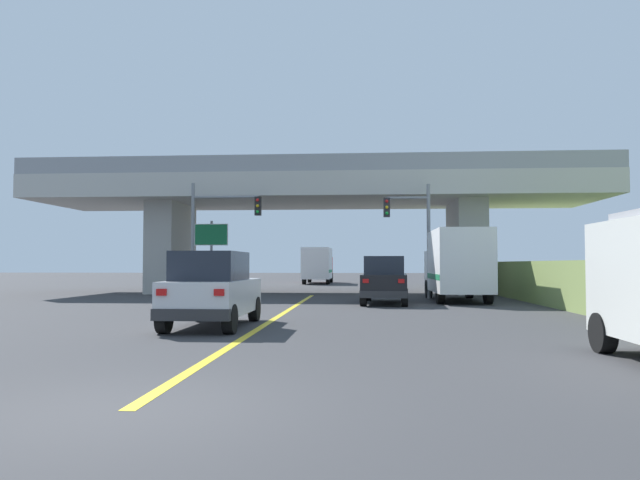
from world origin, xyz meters
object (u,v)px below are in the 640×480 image
Objects in this scene: traffic_signal_nearside at (414,227)px; semi_truck_distant at (318,265)px; suv_lead at (213,289)px; traffic_signal_farside at (216,224)px; suv_crossing at (385,280)px; highway_sign at (211,240)px; box_truck at (457,265)px.

traffic_signal_nearside reaches higher than semi_truck_distant.
traffic_signal_farside is at bearing 103.94° from suv_lead.
traffic_signal_nearside is at bearing 64.47° from suv_lead.
traffic_signal_nearside is 0.96× the size of traffic_signal_farside.
traffic_signal_farside is (-8.48, 4.27, 2.73)m from suv_crossing.
suv_lead is at bearing -90.25° from semi_truck_distant.
semi_truck_distant is (3.66, 21.62, -2.11)m from traffic_signal_farside.
highway_sign is (-4.32, 16.38, 2.01)m from suv_lead.
suv_lead is 11.03m from suv_crossing.
semi_truck_distant is at bearing 108.71° from box_truck.
traffic_signal_farside is 2.52m from highway_sign.
traffic_signal_nearside is 11.21m from highway_sign.
suv_crossing is 1.20× the size of highway_sign.
semi_truck_distant is (-4.83, 25.89, 0.61)m from suv_crossing.
suv_crossing is 3.84m from box_truck.
highway_sign is (-10.89, 2.61, -0.53)m from traffic_signal_nearside.
highway_sign is at bearing 109.66° from traffic_signal_farside.
traffic_signal_farside is at bearing 168.08° from box_truck.
box_truck is 12.26m from traffic_signal_farside.
traffic_signal_farside is (-3.50, 14.11, 2.73)m from suv_lead.
semi_truck_distant is (-8.17, 24.12, -0.04)m from box_truck.
box_truck is 1.15× the size of traffic_signal_nearside.
traffic_signal_nearside is (6.58, 13.77, 2.54)m from suv_lead.
traffic_signal_farside is (-10.08, 0.33, 0.19)m from traffic_signal_nearside.
highway_sign reaches higher than suv_lead.
traffic_signal_nearside reaches higher than suv_crossing.
suv_crossing is 11.55m from highway_sign.
traffic_signal_farside is at bearing 178.11° from traffic_signal_nearside.
highway_sign is at bearing 166.53° from traffic_signal_nearside.
semi_truck_distant is at bearing 80.40° from traffic_signal_farside.
traffic_signal_farside reaches higher than highway_sign.
traffic_signal_nearside is at bearing 128.87° from box_truck.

